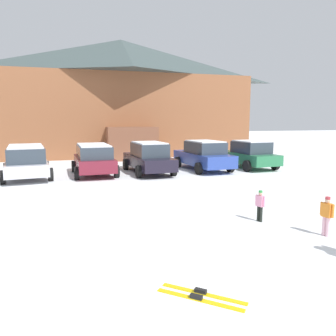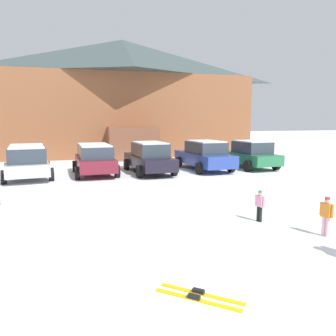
{
  "view_description": "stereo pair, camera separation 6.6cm",
  "coord_description": "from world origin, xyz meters",
  "px_view_note": "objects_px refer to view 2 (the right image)",
  "views": [
    {
      "loc": [
        -4.28,
        -2.25,
        2.82
      ],
      "look_at": [
        -0.91,
        8.37,
        1.22
      ],
      "focal_mm": 35.0,
      "sensor_mm": 36.0,
      "label": 1
    },
    {
      "loc": [
        -4.22,
        -2.27,
        2.82
      ],
      "look_at": [
        -0.91,
        8.37,
        1.22
      ],
      "focal_mm": 35.0,
      "sensor_mm": 36.0,
      "label": 2
    }
  ],
  "objects_px": {
    "parked_maroon_van": "(95,158)",
    "skier_child_in_pink_snowsuit": "(260,204)",
    "parked_silver_wagon": "(27,160)",
    "parked_blue_hatchback": "(204,155)",
    "skier_child_in_orange_jacket": "(326,214)",
    "ski_lodge": "(123,97)",
    "parked_black_sedan": "(149,157)",
    "parked_green_coupe": "(250,154)",
    "pair_of_skis": "(198,296)"
  },
  "relations": [
    {
      "from": "parked_black_sedan",
      "to": "pair_of_skis",
      "type": "distance_m",
      "value": 12.95
    },
    {
      "from": "ski_lodge",
      "to": "skier_child_in_orange_jacket",
      "type": "relative_size",
      "value": 21.17
    },
    {
      "from": "parked_black_sedan",
      "to": "skier_child_in_orange_jacket",
      "type": "bearing_deg",
      "value": -81.16
    },
    {
      "from": "ski_lodge",
      "to": "parked_blue_hatchback",
      "type": "xyz_separation_m",
      "value": [
        2.73,
        -11.35,
        -4.04
      ]
    },
    {
      "from": "pair_of_skis",
      "to": "parked_black_sedan",
      "type": "bearing_deg",
      "value": 79.46
    },
    {
      "from": "parked_maroon_van",
      "to": "parked_green_coupe",
      "type": "distance_m",
      "value": 9.2
    },
    {
      "from": "ski_lodge",
      "to": "skier_child_in_orange_jacket",
      "type": "xyz_separation_m",
      "value": [
        1.12,
        -22.5,
        -4.34
      ]
    },
    {
      "from": "parked_blue_hatchback",
      "to": "skier_child_in_pink_snowsuit",
      "type": "height_order",
      "value": "parked_blue_hatchback"
    },
    {
      "from": "parked_maroon_van",
      "to": "parked_blue_hatchback",
      "type": "bearing_deg",
      "value": -1.06
    },
    {
      "from": "ski_lodge",
      "to": "parked_silver_wagon",
      "type": "distance_m",
      "value": 13.72
    },
    {
      "from": "parked_maroon_van",
      "to": "pair_of_skis",
      "type": "height_order",
      "value": "parked_maroon_van"
    },
    {
      "from": "parked_black_sedan",
      "to": "parked_silver_wagon",
      "type": "bearing_deg",
      "value": 177.61
    },
    {
      "from": "parked_blue_hatchback",
      "to": "skier_child_in_pink_snowsuit",
      "type": "xyz_separation_m",
      "value": [
        -2.5,
        -9.63,
        -0.35
      ]
    },
    {
      "from": "skier_child_in_orange_jacket",
      "to": "skier_child_in_pink_snowsuit",
      "type": "relative_size",
      "value": 1.11
    },
    {
      "from": "skier_child_in_pink_snowsuit",
      "to": "pair_of_skis",
      "type": "bearing_deg",
      "value": -134.76
    },
    {
      "from": "ski_lodge",
      "to": "skier_child_in_pink_snowsuit",
      "type": "distance_m",
      "value": 21.43
    },
    {
      "from": "ski_lodge",
      "to": "parked_maroon_van",
      "type": "relative_size",
      "value": 4.98
    },
    {
      "from": "skier_child_in_orange_jacket",
      "to": "parked_green_coupe",
      "type": "bearing_deg",
      "value": 67.43
    },
    {
      "from": "parked_blue_hatchback",
      "to": "skier_child_in_pink_snowsuit",
      "type": "distance_m",
      "value": 9.95
    },
    {
      "from": "skier_child_in_pink_snowsuit",
      "to": "parked_silver_wagon",
      "type": "bearing_deg",
      "value": 125.73
    },
    {
      "from": "parked_silver_wagon",
      "to": "parked_blue_hatchback",
      "type": "bearing_deg",
      "value": -0.7
    },
    {
      "from": "parked_black_sedan",
      "to": "parked_green_coupe",
      "type": "bearing_deg",
      "value": 0.17
    },
    {
      "from": "parked_maroon_van",
      "to": "skier_child_in_pink_snowsuit",
      "type": "bearing_deg",
      "value": -69.06
    },
    {
      "from": "parked_silver_wagon",
      "to": "pair_of_skis",
      "type": "height_order",
      "value": "parked_silver_wagon"
    },
    {
      "from": "parked_silver_wagon",
      "to": "skier_child_in_pink_snowsuit",
      "type": "height_order",
      "value": "parked_silver_wagon"
    },
    {
      "from": "parked_black_sedan",
      "to": "skier_child_in_pink_snowsuit",
      "type": "relative_size",
      "value": 5.41
    },
    {
      "from": "ski_lodge",
      "to": "skier_child_in_pink_snowsuit",
      "type": "relative_size",
      "value": 23.48
    },
    {
      "from": "parked_maroon_van",
      "to": "skier_child_in_pink_snowsuit",
      "type": "xyz_separation_m",
      "value": [
        3.73,
        -9.74,
        -0.37
      ]
    },
    {
      "from": "parked_black_sedan",
      "to": "parked_green_coupe",
      "type": "relative_size",
      "value": 1.14
    },
    {
      "from": "parked_maroon_van",
      "to": "parked_blue_hatchback",
      "type": "relative_size",
      "value": 0.88
    },
    {
      "from": "skier_child_in_pink_snowsuit",
      "to": "parked_green_coupe",
      "type": "bearing_deg",
      "value": 60.08
    },
    {
      "from": "skier_child_in_orange_jacket",
      "to": "pair_of_skis",
      "type": "relative_size",
      "value": 0.79
    },
    {
      "from": "parked_silver_wagon",
      "to": "parked_black_sedan",
      "type": "xyz_separation_m",
      "value": [
        6.18,
        -0.26,
        -0.03
      ]
    },
    {
      "from": "parked_blue_hatchback",
      "to": "parked_maroon_van",
      "type": "bearing_deg",
      "value": 178.94
    },
    {
      "from": "skier_child_in_orange_jacket",
      "to": "skier_child_in_pink_snowsuit",
      "type": "bearing_deg",
      "value": 120.14
    },
    {
      "from": "parked_silver_wagon",
      "to": "parked_blue_hatchback",
      "type": "height_order",
      "value": "parked_blue_hatchback"
    },
    {
      "from": "parked_black_sedan",
      "to": "skier_child_in_orange_jacket",
      "type": "relative_size",
      "value": 4.88
    },
    {
      "from": "parked_maroon_van",
      "to": "skier_child_in_pink_snowsuit",
      "type": "height_order",
      "value": "parked_maroon_van"
    },
    {
      "from": "ski_lodge",
      "to": "parked_blue_hatchback",
      "type": "distance_m",
      "value": 12.35
    },
    {
      "from": "parked_silver_wagon",
      "to": "skier_child_in_pink_snowsuit",
      "type": "bearing_deg",
      "value": -54.27
    },
    {
      "from": "ski_lodge",
      "to": "parked_blue_hatchback",
      "type": "height_order",
      "value": "ski_lodge"
    },
    {
      "from": "parked_black_sedan",
      "to": "parked_green_coupe",
      "type": "xyz_separation_m",
      "value": [
        6.3,
        0.02,
        -0.02
      ]
    },
    {
      "from": "parked_blue_hatchback",
      "to": "parked_green_coupe",
      "type": "height_order",
      "value": "parked_blue_hatchback"
    },
    {
      "from": "parked_silver_wagon",
      "to": "skier_child_in_pink_snowsuit",
      "type": "xyz_separation_m",
      "value": [
        7.01,
        -9.74,
        -0.38
      ]
    },
    {
      "from": "skier_child_in_orange_jacket",
      "to": "skier_child_in_pink_snowsuit",
      "type": "distance_m",
      "value": 1.76
    },
    {
      "from": "skier_child_in_orange_jacket",
      "to": "pair_of_skis",
      "type": "height_order",
      "value": "skier_child_in_orange_jacket"
    },
    {
      "from": "parked_blue_hatchback",
      "to": "pair_of_skis",
      "type": "xyz_separation_m",
      "value": [
        -5.69,
        -12.85,
        -0.84
      ]
    },
    {
      "from": "parked_maroon_van",
      "to": "skier_child_in_orange_jacket",
      "type": "height_order",
      "value": "parked_maroon_van"
    },
    {
      "from": "parked_black_sedan",
      "to": "skier_child_in_pink_snowsuit",
      "type": "distance_m",
      "value": 9.53
    },
    {
      "from": "parked_maroon_van",
      "to": "skier_child_in_orange_jacket",
      "type": "xyz_separation_m",
      "value": [
        4.61,
        -11.26,
        -0.32
      ]
    }
  ]
}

